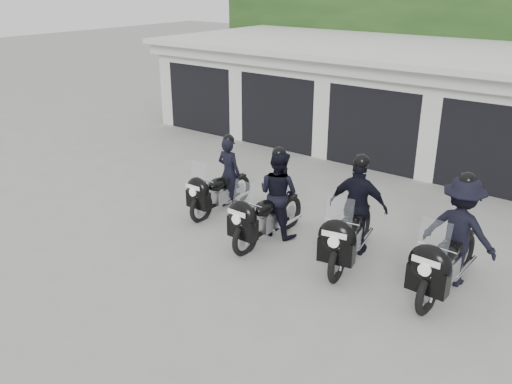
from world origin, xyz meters
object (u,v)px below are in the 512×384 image
Objects in this scene: police_bike_b at (273,200)px; police_bike_d at (455,239)px; police_bike_a at (221,181)px; police_bike_c at (355,215)px.

police_bike_d is (3.45, 0.33, 0.07)m from police_bike_b.
police_bike_b is 3.47m from police_bike_d.
police_bike_a is 0.85× the size of police_bike_d.
police_bike_b is at bearing -13.84° from police_bike_a.
police_bike_d is at bearing -1.21° from police_bike_a.
police_bike_c is (1.66, 0.26, 0.05)m from police_bike_b.
police_bike_b is 0.93× the size of police_bike_d.
police_bike_d is at bearing -8.77° from police_bike_c.
police_bike_a is 0.92× the size of police_bike_b.
police_bike_d is (1.80, 0.07, 0.02)m from police_bike_c.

